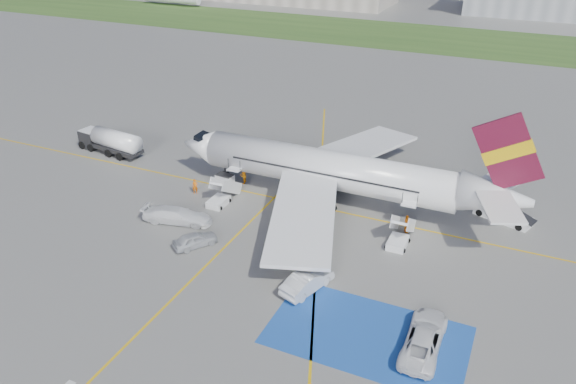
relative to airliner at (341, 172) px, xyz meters
name	(u,v)px	position (x,y,z in m)	size (l,w,h in m)	color
ground	(266,271)	(-1.51, -14.00, -3.39)	(400.00, 400.00, 0.00)	#60605E
grass_strip	(457,40)	(-1.51, 81.00, -3.39)	(400.00, 30.00, 0.01)	#2D4C1E
taxiway_line_main	(319,207)	(-1.51, -2.00, -3.39)	(120.00, 0.20, 0.01)	gold
taxiway_line_cross	(143,328)	(-6.51, -24.00, -3.39)	(0.20, 60.00, 0.01)	gold
taxiway_line_diag	(319,207)	(-1.51, -2.00, -3.39)	(0.20, 60.00, 0.01)	gold
staging_box	(367,335)	(8.49, -18.00, -3.39)	(14.00, 8.00, 0.01)	#1A49A1
airliner	(341,172)	(0.00, 0.00, 0.00)	(36.81, 32.95, 11.92)	white
airstairs_fwd	(220,198)	(-11.01, -5.30, -2.77)	(1.90, 5.20, 3.60)	white
airstairs_aft	(399,238)	(7.49, -5.30, -2.77)	(1.90, 5.20, 3.60)	white
fuel_tanker	(111,143)	(-29.69, 0.35, -2.11)	(9.19, 3.62, 3.06)	black
gpu_cart	(225,181)	(-12.38, -2.00, -2.71)	(1.93, 1.35, 1.52)	white
belt_loader	(503,216)	(15.61, 3.01, -2.97)	(5.90, 3.59, 1.71)	white
car_silver_a	(195,240)	(-8.98, -13.20, -2.71)	(1.61, 4.01, 1.37)	#B3B5BA
car_silver_b	(307,281)	(2.56, -14.89, -2.58)	(1.72, 4.94, 1.63)	#B5B8BD
van_white_a	(425,335)	(12.35, -17.47, -2.40)	(2.45, 5.31, 1.99)	white
van_white_b	(177,213)	(-12.83, -10.31, -2.40)	(2.07, 5.09, 1.99)	white
crew_fwd	(195,187)	(-14.50, -4.56, -2.57)	(0.60, 0.39, 1.65)	orange
crew_nose	(243,175)	(-11.07, -0.36, -2.44)	(0.93, 0.73, 1.92)	orange
crew_aft	(406,224)	(7.60, -3.13, -2.50)	(1.05, 0.44, 1.79)	orange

